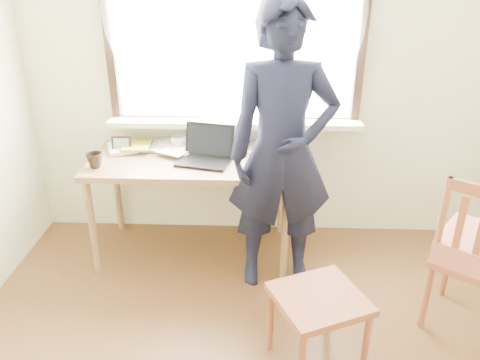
{
  "coord_description": "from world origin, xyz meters",
  "views": [
    {
      "loc": [
        -0.03,
        -1.38,
        1.99
      ],
      "look_at": [
        -0.12,
        0.95,
        0.91
      ],
      "focal_mm": 35.0,
      "sensor_mm": 36.0,
      "label": 1
    }
  ],
  "objects_px": {
    "mug_white": "(179,142)",
    "work_chair": "(319,307)",
    "person": "(282,153)",
    "laptop": "(206,153)",
    "mug_dark": "(95,160)",
    "desk": "(192,169)"
  },
  "relations": [
    {
      "from": "mug_white",
      "to": "person",
      "type": "xyz_separation_m",
      "value": [
        0.73,
        -0.5,
        0.13
      ]
    },
    {
      "from": "laptop",
      "to": "person",
      "type": "height_order",
      "value": "person"
    },
    {
      "from": "mug_dark",
      "to": "person",
      "type": "bearing_deg",
      "value": -5.6
    },
    {
      "from": "desk",
      "to": "mug_dark",
      "type": "bearing_deg",
      "value": -163.69
    },
    {
      "from": "mug_dark",
      "to": "work_chair",
      "type": "xyz_separation_m",
      "value": [
        1.41,
        -0.89,
        -0.43
      ]
    },
    {
      "from": "work_chair",
      "to": "person",
      "type": "bearing_deg",
      "value": 102.83
    },
    {
      "from": "desk",
      "to": "work_chair",
      "type": "distance_m",
      "value": 1.36
    },
    {
      "from": "mug_white",
      "to": "mug_dark",
      "type": "height_order",
      "value": "mug_dark"
    },
    {
      "from": "laptop",
      "to": "person",
      "type": "bearing_deg",
      "value": -28.26
    },
    {
      "from": "desk",
      "to": "mug_white",
      "type": "relative_size",
      "value": 12.06
    },
    {
      "from": "desk",
      "to": "person",
      "type": "xyz_separation_m",
      "value": [
        0.61,
        -0.3,
        0.25
      ]
    },
    {
      "from": "mug_white",
      "to": "work_chair",
      "type": "relative_size",
      "value": 0.21
    },
    {
      "from": "desk",
      "to": "laptop",
      "type": "bearing_deg",
      "value": -15.74
    },
    {
      "from": "laptop",
      "to": "mug_dark",
      "type": "bearing_deg",
      "value": -168.36
    },
    {
      "from": "laptop",
      "to": "mug_dark",
      "type": "distance_m",
      "value": 0.74
    },
    {
      "from": "mug_white",
      "to": "work_chair",
      "type": "distance_m",
      "value": 1.62
    },
    {
      "from": "mug_white",
      "to": "mug_dark",
      "type": "bearing_deg",
      "value": -142.92
    },
    {
      "from": "mug_white",
      "to": "person",
      "type": "distance_m",
      "value": 0.9
    },
    {
      "from": "mug_white",
      "to": "mug_dark",
      "type": "distance_m",
      "value": 0.63
    },
    {
      "from": "laptop",
      "to": "mug_dark",
      "type": "xyz_separation_m",
      "value": [
        -0.73,
        -0.15,
        -0.01
      ]
    },
    {
      "from": "mug_dark",
      "to": "person",
      "type": "height_order",
      "value": "person"
    },
    {
      "from": "desk",
      "to": "person",
      "type": "bearing_deg",
      "value": -26.19
    }
  ]
}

